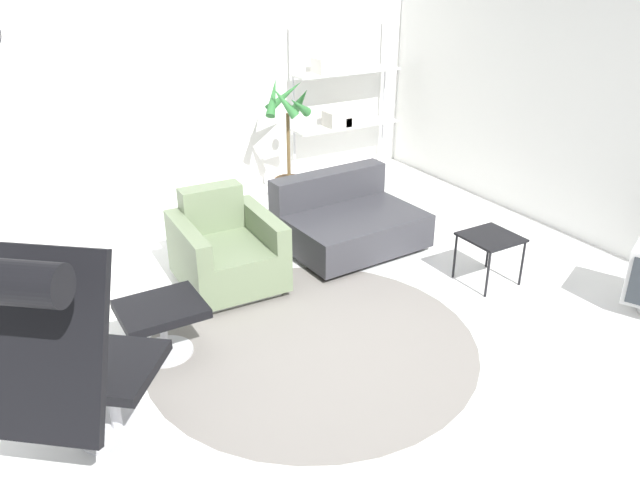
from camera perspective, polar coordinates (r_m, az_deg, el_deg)
name	(u,v)px	position (r m, az deg, el deg)	size (l,w,h in m)	color
ground_plane	(295,341)	(4.35, -2.29, -9.25)	(12.00, 12.00, 0.00)	white
wall_back	(144,68)	(6.53, -15.83, 14.88)	(12.00, 0.09, 2.80)	silver
wall_right	(624,90)	(5.84, 26.07, 12.24)	(0.06, 12.00, 2.80)	silver
round_rug	(312,343)	(4.32, -0.74, -9.40)	(2.25, 2.25, 0.01)	slate
lounge_chair	(65,346)	(3.16, -22.29, -8.92)	(0.99, 1.05, 1.36)	#BCBCC1
ottoman	(162,316)	(4.20, -14.27, -6.77)	(0.53, 0.45, 0.37)	#BCBCC1
armchair_red	(226,253)	(4.96, -8.59, -1.19)	(0.76, 0.84, 0.75)	silver
couch_low	(347,223)	(5.58, 2.52, 1.56)	(1.20, 0.97, 0.63)	black
side_table	(491,241)	(5.10, 15.32, -0.09)	(0.41, 0.41, 0.40)	black
potted_plant	(289,151)	(6.58, -2.89, 8.17)	(0.54, 0.53, 1.30)	brown
shelf_unit	(342,98)	(7.24, 1.98, 12.88)	(1.30, 0.28, 1.77)	#BCBCC1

